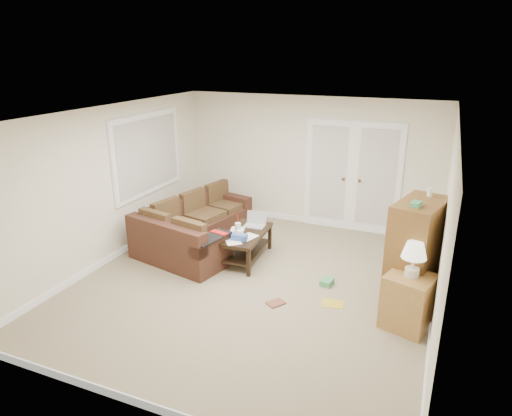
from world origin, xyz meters
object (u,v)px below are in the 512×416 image
at_px(sectional_sofa, 192,231).
at_px(side_cabinet, 409,297).
at_px(tv_armoire, 415,254).
at_px(coffee_table, 246,244).

distance_m(sectional_sofa, side_cabinet, 3.89).
relative_size(sectional_sofa, tv_armoire, 1.72).
distance_m(sectional_sofa, tv_armoire, 3.79).
xyz_separation_m(coffee_table, tv_armoire, (2.64, -0.45, 0.49)).
bearing_deg(side_cabinet, tv_armoire, 107.26).
bearing_deg(sectional_sofa, side_cabinet, -4.27).
relative_size(sectional_sofa, coffee_table, 2.26).
distance_m(sectional_sofa, coffee_table, 1.09).
bearing_deg(side_cabinet, coffee_table, 176.11).
bearing_deg(coffee_table, tv_armoire, -13.27).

